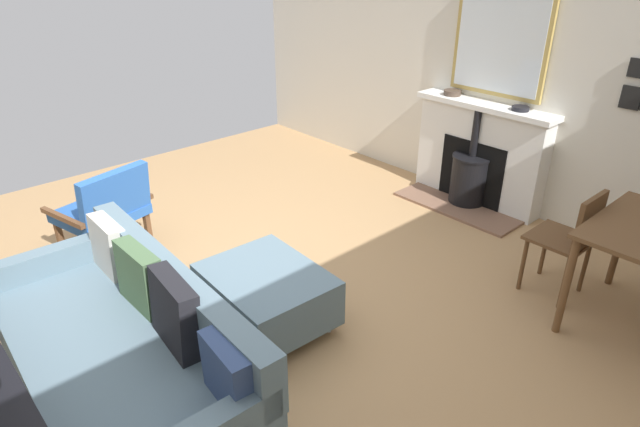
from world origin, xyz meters
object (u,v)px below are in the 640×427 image
at_px(fireplace, 477,160).
at_px(mantel_bowl_far, 520,108).
at_px(mantel_bowl_near, 452,92).
at_px(sofa, 126,350).
at_px(armchair_accent, 106,207).
at_px(dining_chair_near_fireplace, 572,236).
at_px(ottoman, 267,294).

relative_size(fireplace, mantel_bowl_far, 9.11).
bearing_deg(fireplace, mantel_bowl_near, -94.31).
distance_m(mantel_bowl_near, mantel_bowl_far, 0.74).
height_order(fireplace, sofa, fireplace).
distance_m(sofa, armchair_accent, 1.68).
xyz_separation_m(mantel_bowl_near, mantel_bowl_far, (-0.00, 0.74, -0.01)).
bearing_deg(mantel_bowl_near, dining_chair_near_fireplace, 61.86).
distance_m(sofa, dining_chair_near_fireplace, 3.06).
distance_m(sofa, ottoman, 0.99).
bearing_deg(dining_chair_near_fireplace, fireplace, -123.61).
height_order(mantel_bowl_near, mantel_bowl_far, mantel_bowl_near).
distance_m(mantel_bowl_far, ottoman, 2.90).
bearing_deg(armchair_accent, mantel_bowl_far, 151.58).
distance_m(ottoman, armchair_accent, 1.64).
xyz_separation_m(mantel_bowl_near, ottoman, (2.78, 0.57, -0.80)).
bearing_deg(mantel_bowl_far, dining_chair_near_fireplace, 47.48).
height_order(mantel_bowl_far, sofa, mantel_bowl_far).
xyz_separation_m(mantel_bowl_far, sofa, (3.76, -0.15, -0.69)).
distance_m(mantel_bowl_near, dining_chair_near_fireplace, 2.08).
bearing_deg(fireplace, armchair_accent, -23.58).
xyz_separation_m(ottoman, dining_chair_near_fireplace, (-1.84, 1.19, 0.25)).
bearing_deg(dining_chair_near_fireplace, sofa, -22.72).
distance_m(fireplace, mantel_bowl_far, 0.69).
bearing_deg(fireplace, mantel_bowl_far, 94.83).
bearing_deg(fireplace, sofa, 3.06).
relative_size(ottoman, armchair_accent, 1.07).
bearing_deg(mantel_bowl_far, fireplace, -85.17).
height_order(sofa, ottoman, sofa).
bearing_deg(armchair_accent, ottoman, 104.90).
distance_m(mantel_bowl_far, armchair_accent, 3.68).
relative_size(mantel_bowl_near, dining_chair_near_fireplace, 0.20).
bearing_deg(ottoman, dining_chair_near_fireplace, 146.97).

